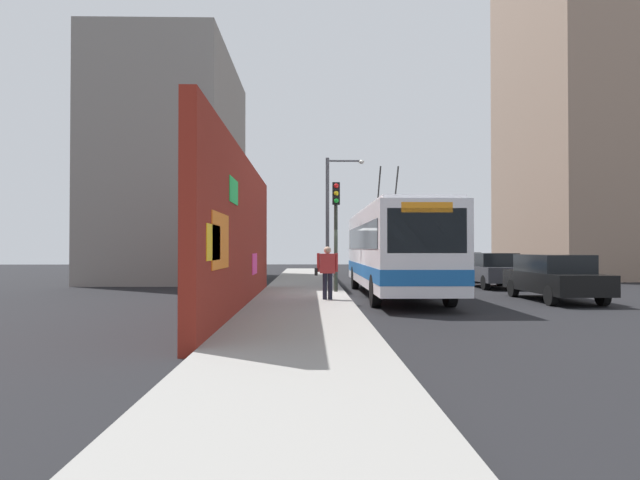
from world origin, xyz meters
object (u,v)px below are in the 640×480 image
city_bus (394,248)px  street_lamp (332,209)px  parked_car_white (436,263)px  traffic_light (336,218)px  parked_car_black (554,276)px  parked_car_dark_gray (493,269)px  parked_car_red (460,266)px  pedestrian_at_curb (327,268)px

city_bus → street_lamp: 7.55m
parked_car_white → street_lamp: 11.26m
traffic_light → street_lamp: bearing=-1.2°
parked_car_white → city_bus: bearing=161.0°
traffic_light → city_bus: bearing=-97.7°
parked_car_black → parked_car_dark_gray: bearing=0.0°
city_bus → parked_car_white: bearing=-19.0°
street_lamp → traffic_light: bearing=178.8°
parked_car_red → parked_car_white: 5.52m
parked_car_white → street_lamp: (-8.13, 7.21, 2.93)m
parked_car_white → traffic_light: 16.70m
parked_car_red → street_lamp: (-2.61, 7.21, 2.93)m
parked_car_red → traffic_light: bearing=141.8°
parked_car_white → street_lamp: street_lamp is taller
parked_car_white → pedestrian_at_curb: size_ratio=2.42×
city_bus → parked_car_dark_gray: city_bus is taller
traffic_light → parked_car_black: bearing=-105.9°
parked_car_dark_gray → city_bus: bearing=129.6°
pedestrian_at_curb → traffic_light: 3.54m
parked_car_dark_gray → parked_car_black: bearing=-180.0°
parked_car_dark_gray → traffic_light: traffic_light is taller
parked_car_dark_gray → parked_car_white: bearing=0.0°
parked_car_black → pedestrian_at_curb: pedestrian_at_curb is taller
parked_car_black → parked_car_white: size_ratio=1.15×
parked_car_black → parked_car_red: (11.42, 0.00, -0.00)m
pedestrian_at_curb → parked_car_red: bearing=-32.2°
parked_car_dark_gray → parked_car_white: (10.84, 0.00, -0.00)m
pedestrian_at_curb → street_lamp: 10.10m
parked_car_dark_gray → street_lamp: (2.71, 7.21, 2.93)m
parked_car_dark_gray → parked_car_white: 10.84m
parked_car_red → pedestrian_at_curb: (-12.35, 7.78, 0.32)m
parked_car_dark_gray → parked_car_red: 5.32m
parked_car_white → traffic_light: bearing=153.7°
traffic_light → street_lamp: 6.77m
parked_car_black → street_lamp: bearing=39.3°
city_bus → parked_car_dark_gray: bearing=-50.4°
city_bus → street_lamp: bearing=16.0°
parked_car_black → street_lamp: 11.76m
city_bus → traffic_light: 2.45m
parked_car_dark_gray → street_lamp: size_ratio=0.66×
parked_car_black → parked_car_dark_gray: size_ratio=1.16×
traffic_light → parked_car_white: bearing=-26.3°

